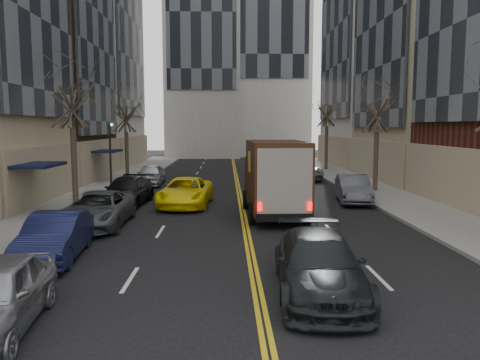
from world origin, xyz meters
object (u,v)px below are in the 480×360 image
at_px(observer_sedan, 319,265).
at_px(taxi, 186,192).
at_px(pedestrian, 293,205).
at_px(ups_truck, 275,179).

height_order(observer_sedan, taxi, observer_sedan).
distance_m(observer_sedan, pedestrian, 9.07).
xyz_separation_m(ups_truck, pedestrian, (0.68, -1.28, -1.06)).
relative_size(ups_truck, taxi, 1.22).
bearing_deg(ups_truck, pedestrian, -63.86).
bearing_deg(pedestrian, ups_truck, 43.32).
distance_m(ups_truck, taxi, 5.53).
bearing_deg(ups_truck, observer_sedan, -91.24).
bearing_deg(taxi, ups_truck, -30.57).
height_order(taxi, pedestrian, taxi).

